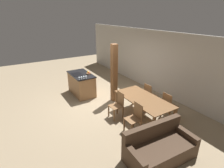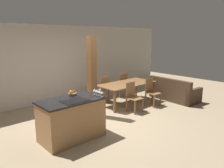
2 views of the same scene
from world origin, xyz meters
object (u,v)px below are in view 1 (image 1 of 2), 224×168
(kitchen_island, at_px, (82,84))
(wine_glass_far, at_px, (84,76))
(timber_post, at_px, (114,74))
(fruit_bowl, at_px, (89,73))
(dining_chair_near_left, at_px, (118,104))
(wine_glass_near, at_px, (79,77))
(couch, at_px, (159,148))
(wine_glass_middle, at_px, (81,77))
(dining_table, at_px, (143,101))
(dining_chair_near_right, at_px, (135,117))
(dining_chair_far_right, at_px, (169,105))
(wine_glass_end, at_px, (86,76))
(dining_chair_far_left, at_px, (149,95))

(kitchen_island, relative_size, wine_glass_far, 10.43)
(wine_glass_far, xyz_separation_m, timber_post, (0.63, 1.03, 0.10))
(fruit_bowl, distance_m, dining_chair_near_left, 2.26)
(wine_glass_near, relative_size, dining_chair_near_left, 0.15)
(dining_chair_near_left, height_order, couch, dining_chair_near_left)
(wine_glass_middle, height_order, dining_table, wine_glass_middle)
(wine_glass_middle, relative_size, dining_chair_near_right, 0.15)
(couch, bearing_deg, dining_chair_far_right, 39.56)
(wine_glass_end, bearing_deg, dining_table, 25.86)
(dining_chair_near_right, relative_size, timber_post, 0.40)
(wine_glass_far, relative_size, wine_glass_end, 1.00)
(wine_glass_end, distance_m, dining_chair_near_right, 2.78)
(fruit_bowl, height_order, dining_chair_far_left, fruit_bowl)
(couch, bearing_deg, dining_chair_near_left, 89.66)
(wine_glass_middle, relative_size, dining_table, 0.07)
(dining_chair_far_left, height_order, dining_chair_far_right, same)
(wine_glass_far, distance_m, dining_chair_far_left, 2.66)
(fruit_bowl, distance_m, wine_glass_far, 0.59)
(wine_glass_near, height_order, dining_chair_near_right, wine_glass_near)
(dining_chair_near_right, xyz_separation_m, couch, (1.16, -0.14, -0.21))
(dining_chair_far_right, relative_size, timber_post, 0.40)
(kitchen_island, bearing_deg, couch, 2.32)
(wine_glass_middle, relative_size, couch, 0.08)
(dining_chair_near_left, bearing_deg, timber_post, 153.34)
(wine_glass_middle, height_order, dining_chair_far_right, wine_glass_middle)
(wine_glass_end, xyz_separation_m, dining_chair_near_left, (1.77, 0.36, -0.57))
(kitchen_island, xyz_separation_m, wine_glass_near, (0.64, -0.32, 0.58))
(dining_chair_near_left, bearing_deg, dining_chair_far_left, 90.00)
(fruit_bowl, bearing_deg, wine_glass_far, -43.23)
(dining_chair_far_left, distance_m, couch, 2.63)
(wine_glass_near, distance_m, wine_glass_middle, 0.09)
(fruit_bowl, height_order, wine_glass_end, wine_glass_end)
(wine_glass_end, bearing_deg, dining_chair_near_left, 11.46)
(wine_glass_near, relative_size, dining_chair_near_right, 0.15)
(wine_glass_middle, height_order, dining_chair_near_left, wine_glass_middle)
(dining_chair_far_right, bearing_deg, fruit_bowl, 25.62)
(wine_glass_end, bearing_deg, couch, 3.25)
(dining_chair_far_left, bearing_deg, timber_post, 37.51)
(dining_chair_near_right, xyz_separation_m, dining_chair_far_left, (-0.93, 1.45, 0.00))
(wine_glass_middle, xyz_separation_m, dining_table, (2.24, 1.27, -0.41))
(kitchen_island, xyz_separation_m, fruit_bowl, (0.21, 0.27, 0.52))
(wine_glass_middle, bearing_deg, dining_chair_far_right, 36.49)
(dining_chair_near_right, bearing_deg, wine_glass_end, -172.43)
(wine_glass_middle, relative_size, timber_post, 0.06)
(fruit_bowl, relative_size, dining_table, 0.10)
(wine_glass_near, relative_size, wine_glass_middle, 1.00)
(kitchen_island, relative_size, couch, 0.80)
(wine_glass_far, xyz_separation_m, dining_chair_far_right, (2.70, 1.90, -0.57))
(dining_chair_near_right, height_order, couch, dining_chair_near_right)
(kitchen_island, bearing_deg, dining_chair_far_left, 36.33)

